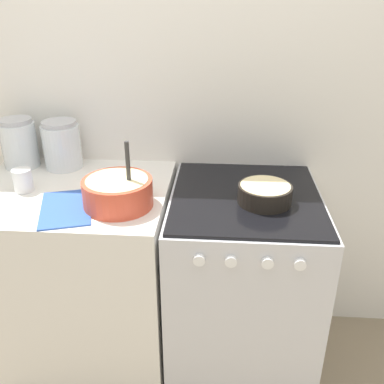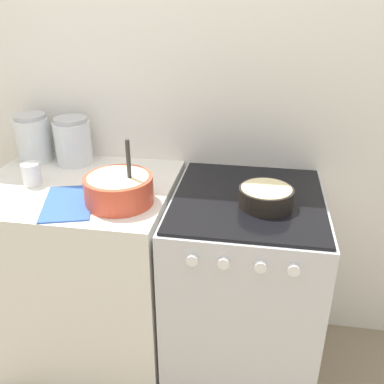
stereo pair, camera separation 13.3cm
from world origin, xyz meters
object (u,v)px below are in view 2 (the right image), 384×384
object	(u,v)px
tin_can	(32,174)
baking_pan	(266,196)
storage_jar_middle	(73,144)
storage_jar_left	(34,141)
mixing_bowl	(119,188)
stove	(243,288)

from	to	relation	value
tin_can	baking_pan	bearing A→B (deg)	-1.90
baking_pan	storage_jar_middle	xyz separation A→B (m)	(-0.88, 0.29, 0.05)
storage_jar_middle	storage_jar_left	bearing A→B (deg)	180.00
mixing_bowl	tin_can	xyz separation A→B (m)	(-0.41, 0.10, -0.01)
baking_pan	storage_jar_left	bearing A→B (deg)	164.84
storage_jar_left	storage_jar_middle	bearing A→B (deg)	0.00
storage_jar_left	baking_pan	bearing A→B (deg)	-15.16
stove	tin_can	xyz separation A→B (m)	(-0.89, -0.03, 0.49)
tin_can	storage_jar_left	bearing A→B (deg)	114.97
baking_pan	storage_jar_middle	distance (m)	0.93
stove	baking_pan	distance (m)	0.49
stove	mixing_bowl	bearing A→B (deg)	-165.38
mixing_bowl	storage_jar_left	bearing A→B (deg)	145.91
mixing_bowl	storage_jar_middle	bearing A→B (deg)	132.95
storage_jar_left	tin_can	distance (m)	0.29
baking_pan	storage_jar_middle	size ratio (longest dim) A/B	0.95
storage_jar_middle	mixing_bowl	bearing A→B (deg)	-47.05
storage_jar_middle	tin_can	distance (m)	0.27
storage_jar_middle	tin_can	bearing A→B (deg)	-106.04
storage_jar_left	tin_can	world-z (taller)	storage_jar_left
mixing_bowl	tin_can	world-z (taller)	mixing_bowl
baking_pan	storage_jar_left	size ratio (longest dim) A/B	0.92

